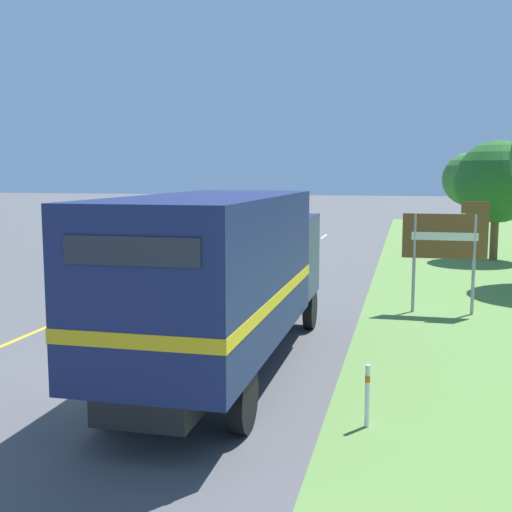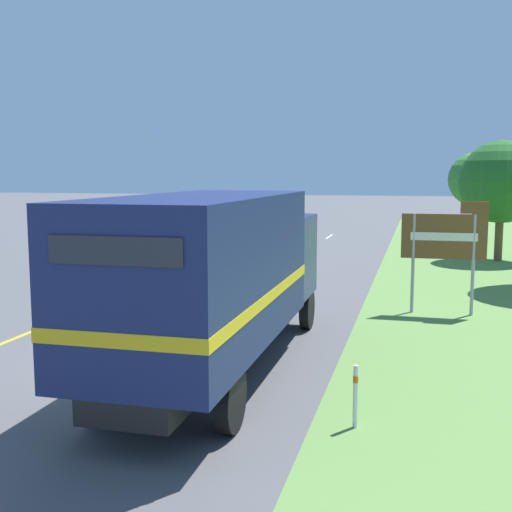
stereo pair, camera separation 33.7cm
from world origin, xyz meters
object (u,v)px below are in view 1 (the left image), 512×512
at_px(delineator_post, 367,394).
at_px(roadside_tree_far, 469,179).
at_px(horse_trailer_truck, 224,273).
at_px(roadside_tree_mid, 497,182).
at_px(highway_sign, 446,240).
at_px(lead_car_white, 250,237).

bearing_deg(delineator_post, roadside_tree_far, 82.37).
relative_size(horse_trailer_truck, roadside_tree_mid, 1.68).
xyz_separation_m(highway_sign, roadside_tree_mid, (2.66, 11.61, 1.40)).
xyz_separation_m(lead_car_white, roadside_tree_mid, (10.34, 2.42, 2.38)).
height_order(lead_car_white, roadside_tree_far, roadside_tree_far).
bearing_deg(highway_sign, roadside_tree_mid, 77.09).
height_order(highway_sign, roadside_tree_mid, roadside_tree_mid).
bearing_deg(delineator_post, roadside_tree_mid, 78.19).
bearing_deg(horse_trailer_truck, roadside_tree_mid, 68.95).
bearing_deg(highway_sign, horse_trailer_truck, -123.65).
xyz_separation_m(horse_trailer_truck, roadside_tree_far, (6.55, 26.33, 1.52)).
xyz_separation_m(lead_car_white, roadside_tree_far, (9.94, 10.70, 2.43)).
distance_m(horse_trailer_truck, delineator_post, 3.68).
xyz_separation_m(roadside_tree_mid, roadside_tree_far, (-0.40, 8.27, 0.04)).
xyz_separation_m(horse_trailer_truck, lead_car_white, (-3.39, 15.63, -0.91)).
height_order(horse_trailer_truck, roadside_tree_mid, roadside_tree_mid).
height_order(horse_trailer_truck, highway_sign, horse_trailer_truck).
height_order(lead_car_white, delineator_post, lead_car_white).
distance_m(roadside_tree_mid, roadside_tree_far, 8.28).
height_order(lead_car_white, roadside_tree_mid, roadside_tree_mid).
relative_size(highway_sign, delineator_post, 3.18).
relative_size(horse_trailer_truck, highway_sign, 2.88).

